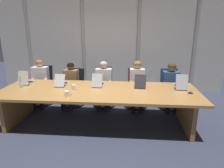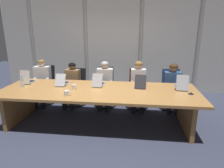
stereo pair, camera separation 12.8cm
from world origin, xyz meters
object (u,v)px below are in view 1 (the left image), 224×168
object	(u,v)px
laptop_right_mid	(140,84)
office_chair_left_mid	(74,91)
laptop_left_mid	(62,82)
laptop_left_end	(27,81)
office_chair_right_end	(169,93)
person_right_mid	(137,82)
conference_mic_left_side	(190,92)
coffee_mug_near	(67,94)
laptop_right_end	(180,85)
office_chair_left_end	(43,89)
person_left_mid	(70,82)
person_left_end	(40,80)
office_chair_center	(104,91)
laptop_center	(99,83)
coffee_mug_far	(74,87)
office_chair_right_mid	(136,92)
water_bottle_primary	(21,83)
person_right_end	(171,84)
person_center	(104,82)

from	to	relation	value
laptop_right_mid	office_chair_left_mid	world-z (taller)	laptop_right_mid
laptop_left_mid	office_chair_left_mid	world-z (taller)	laptop_left_mid
laptop_left_end	office_chair_right_end	distance (m)	3.46
person_right_mid	conference_mic_left_side	distance (m)	1.39
laptop_left_mid	coffee_mug_near	size ratio (longest dim) A/B	3.16
laptop_right_end	office_chair_right_end	xyz separation A→B (m)	(-0.04, 0.78, -0.45)
laptop_right_end	office_chair_right_end	distance (m)	0.90
office_chair_left_end	laptop_left_mid	bearing A→B (deg)	54.28
office_chair_left_mid	person_left_mid	size ratio (longest dim) A/B	0.83
person_left_end	laptop_left_end	bearing A→B (deg)	-7.80
office_chair_center	laptop_right_mid	bearing A→B (deg)	42.85
laptop_right_end	person_left_end	world-z (taller)	person_left_end
laptop_center	person_left_mid	size ratio (longest dim) A/B	0.40
office_chair_right_end	coffee_mug_far	bearing A→B (deg)	-66.52
coffee_mug_near	coffee_mug_far	xyz separation A→B (m)	(0.02, 0.39, 0.00)
office_chair_right_mid	office_chair_right_end	world-z (taller)	office_chair_right_mid
person_left_mid	water_bottle_primary	world-z (taller)	person_left_mid
person_left_end	water_bottle_primary	xyz separation A→B (m)	(0.02, -0.92, 0.19)
laptop_center	conference_mic_left_side	world-z (taller)	laptop_center
laptop_center	office_chair_left_mid	size ratio (longest dim) A/B	0.48
person_right_mid	person_right_end	xyz separation A→B (m)	(0.83, 0.00, -0.02)
coffee_mug_near	coffee_mug_far	bearing A→B (deg)	87.07
office_chair_center	water_bottle_primary	xyz separation A→B (m)	(-1.62, -1.08, 0.49)
office_chair_right_end	person_left_mid	size ratio (longest dim) A/B	0.86
person_right_end	conference_mic_left_side	size ratio (longest dim) A/B	10.44
office_chair_left_end	person_left_mid	distance (m)	0.87
office_chair_left_end	coffee_mug_far	bearing A→B (deg)	54.76
person_center	conference_mic_left_side	bearing A→B (deg)	59.40
office_chair_left_mid	person_right_mid	distance (m)	1.68
laptop_center	office_chair_center	distance (m)	0.87
coffee_mug_near	person_right_end	bearing A→B (deg)	31.43
office_chair_left_end	person_right_mid	xyz separation A→B (m)	(2.50, -0.16, 0.31)
office_chair_left_mid	person_right_mid	world-z (taller)	person_right_mid
laptop_center	office_chair_left_end	xyz separation A→B (m)	(-1.64, 0.76, -0.44)
person_left_end	person_left_mid	world-z (taller)	person_left_end
laptop_left_end	office_chair_right_end	size ratio (longest dim) A/B	0.41
person_left_mid	conference_mic_left_side	size ratio (longest dim) A/B	10.20
office_chair_right_mid	conference_mic_left_side	distance (m)	1.56
office_chair_left_end	laptop_right_mid	bearing A→B (deg)	81.49
person_center	water_bottle_primary	bearing A→B (deg)	-63.04
laptop_center	coffee_mug_far	size ratio (longest dim) A/B	3.48
laptop_left_end	water_bottle_primary	world-z (taller)	laptop_left_end
office_chair_center	water_bottle_primary	world-z (taller)	water_bottle_primary
person_left_end	coffee_mug_far	xyz separation A→B (m)	(1.15, -0.94, 0.13)
laptop_right_mid	office_chair_center	xyz separation A→B (m)	(-0.88, 0.74, -0.44)
laptop_left_mid	office_chair_left_mid	size ratio (longest dim) A/B	0.47
laptop_center	person_right_mid	bearing A→B (deg)	-49.88
laptop_left_mid	office_chair_center	world-z (taller)	laptop_left_mid
person_right_mid	laptop_left_mid	bearing A→B (deg)	-71.53
office_chair_center	coffee_mug_far	size ratio (longest dim) A/B	7.68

